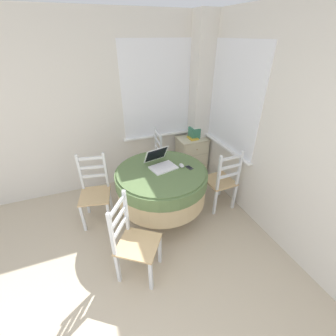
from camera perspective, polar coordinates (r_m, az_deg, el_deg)
The scene contains 12 objects.
corner_room_shell at distance 2.71m, azimuth 1.76°, elevation 9.99°, with size 4.64×4.86×2.55m.
round_dining_table at distance 2.92m, azimuth -1.67°, elevation -3.77°, with size 1.17×1.17×0.78m.
laptop at distance 2.87m, azimuth -1.84°, elevation 1.31°, with size 0.39×0.41×0.23m.
computer_mouse at distance 2.87m, azimuth 3.46°, elevation 0.63°, with size 0.06×0.09×0.05m.
cell_phone at distance 2.87m, azimuth 5.44°, elevation 0.11°, with size 0.08×0.11×0.01m.
dining_chair_near_back_window at distance 3.73m, azimuth -4.29°, elevation 1.94°, with size 0.43×0.41×0.95m.
dining_chair_near_right_window at distance 3.29m, azimuth 13.44°, elevation -3.32°, with size 0.39×0.41×0.95m.
dining_chair_camera_near at distance 2.41m, azimuth -8.69°, elevation -18.12°, with size 0.55×0.54×0.95m.
dining_chair_left_flank at distance 3.15m, azimuth -18.04°, elevation -5.85°, with size 0.45×0.47×0.95m.
corner_cabinet at distance 4.06m, azimuth 5.94°, elevation 3.00°, with size 0.50×0.40×0.71m.
storage_box at distance 3.90m, azimuth 6.68°, elevation 8.91°, with size 0.15×0.18×0.17m.
book_on_cabinet at distance 3.88m, azimuth 6.30°, elevation 7.58°, with size 0.14×0.18×0.02m.
Camera 1 is at (0.41, -0.39, 2.25)m, focal length 24.00 mm.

